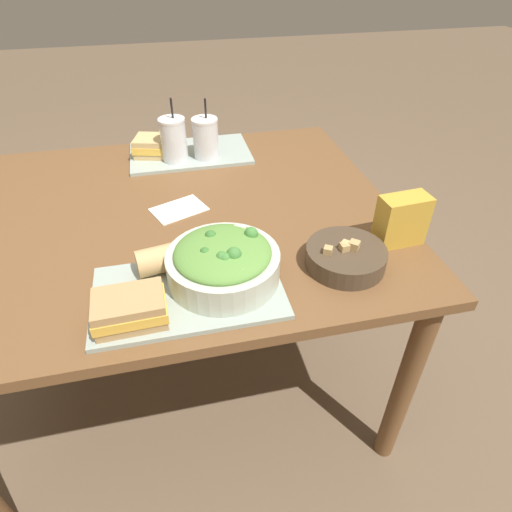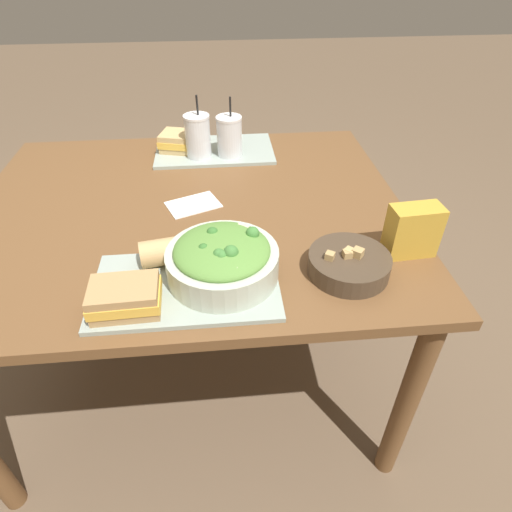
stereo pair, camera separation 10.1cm
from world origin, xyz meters
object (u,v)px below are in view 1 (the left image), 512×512
at_px(drink_cup_dark, 174,141).
at_px(chip_bag, 402,220).
at_px(baguette_near, 174,256).
at_px(sandwich_far, 157,146).
at_px(napkin_folded, 180,209).
at_px(salad_bowl, 224,261).
at_px(sandwich_near, 131,309).
at_px(drink_cup_red, 206,139).
at_px(soup_bowl, 346,256).

height_order(drink_cup_dark, chip_bag, drink_cup_dark).
height_order(baguette_near, sandwich_far, baguette_near).
bearing_deg(chip_bag, sandwich_far, 127.69).
relative_size(sandwich_far, napkin_folded, 0.97).
bearing_deg(salad_bowl, sandwich_near, -156.72).
relative_size(salad_bowl, sandwich_near, 1.70).
bearing_deg(chip_bag, sandwich_near, -172.02).
xyz_separation_m(sandwich_near, drink_cup_red, (0.26, 0.75, 0.03)).
bearing_deg(drink_cup_red, baguette_near, -104.82).
distance_m(soup_bowl, sandwich_near, 0.52).
xyz_separation_m(salad_bowl, napkin_folded, (-0.08, 0.35, -0.06)).
relative_size(sandwich_far, chip_bag, 1.30).
bearing_deg(sandwich_far, napkin_folded, -67.86).
distance_m(sandwich_near, chip_bag, 0.70).
xyz_separation_m(soup_bowl, chip_bag, (0.17, 0.06, 0.04)).
distance_m(chip_bag, napkin_folded, 0.63).
distance_m(drink_cup_red, chip_bag, 0.74).
relative_size(salad_bowl, baguette_near, 1.48).
bearing_deg(soup_bowl, baguette_near, 170.33).
distance_m(salad_bowl, napkin_folded, 0.36).
xyz_separation_m(salad_bowl, sandwich_near, (-0.21, -0.09, -0.02)).
height_order(soup_bowl, chip_bag, chip_bag).
bearing_deg(baguette_near, soup_bowl, -109.69).
distance_m(salad_bowl, chip_bag, 0.48).
distance_m(soup_bowl, baguette_near, 0.42).
xyz_separation_m(soup_bowl, sandwich_far, (-0.42, 0.72, 0.02)).
bearing_deg(drink_cup_red, salad_bowl, -94.08).
distance_m(soup_bowl, chip_bag, 0.19).
height_order(salad_bowl, napkin_folded, salad_bowl).
relative_size(sandwich_near, napkin_folded, 0.85).
xyz_separation_m(baguette_near, drink_cup_dark, (0.05, 0.60, 0.04)).
xyz_separation_m(chip_bag, napkin_folded, (-0.55, 0.29, -0.07)).
bearing_deg(drink_cup_dark, napkin_folded, -93.07).
xyz_separation_m(soup_bowl, drink_cup_dark, (-0.36, 0.67, 0.05)).
relative_size(soup_bowl, napkin_folded, 1.10).
height_order(soup_bowl, sandwich_far, sandwich_far).
bearing_deg(soup_bowl, salad_bowl, 179.37).
bearing_deg(soup_bowl, drink_cup_dark, 118.56).
bearing_deg(soup_bowl, sandwich_far, 120.34).
distance_m(drink_cup_dark, chip_bag, 0.81).
bearing_deg(drink_cup_dark, sandwich_near, -101.12).
relative_size(sandwich_near, sandwich_far, 0.88).
relative_size(baguette_near, sandwich_far, 1.01).
relative_size(soup_bowl, drink_cup_dark, 0.91).
bearing_deg(napkin_folded, salad_bowl, -77.14).
xyz_separation_m(drink_cup_red, chip_bag, (0.43, -0.60, -0.01)).
bearing_deg(baguette_near, salad_bowl, -131.17).
bearing_deg(napkin_folded, soup_bowl, -42.69).
bearing_deg(sandwich_far, drink_cup_dark, -28.06).
bearing_deg(drink_cup_dark, drink_cup_red, 0.00).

